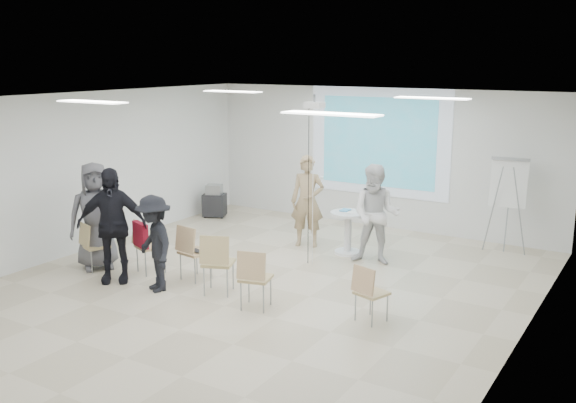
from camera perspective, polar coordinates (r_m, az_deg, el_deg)
The scene contains 30 objects.
floor at distance 10.48m, azimuth -2.31°, elevation -7.77°, with size 8.00×9.00×0.10m, color beige.
ceiling at distance 9.84m, azimuth -2.47°, elevation 9.40°, with size 8.00×9.00×0.10m, color white.
wall_back at distance 13.99m, azimuth 8.08°, elevation 3.87°, with size 8.00×0.10×3.00m, color silver.
wall_left at distance 12.72m, azimuth -17.73°, elevation 2.51°, with size 0.10×9.00×3.00m, color silver.
wall_right at distance 8.54m, azimuth 20.83°, elevation -2.48°, with size 0.10×9.00×3.00m, color silver.
projection_halo at distance 13.89m, azimuth 8.01°, elevation 5.26°, with size 3.20×0.01×2.30m, color silver.
projection_image at distance 13.87m, azimuth 7.99°, elevation 5.25°, with size 2.60×0.01×1.90m, color teal.
pedestal_table at distance 12.06m, azimuth 5.35°, elevation -2.54°, with size 0.72×0.72×0.83m.
player_left at distance 12.41m, azimuth 1.74°, elevation 0.57°, with size 0.74×0.50×2.02m, color tan.
player_right at distance 11.43m, azimuth 7.85°, elevation -0.69°, with size 0.96×0.77×1.98m, color white.
controller_left at distance 12.47m, azimuth 3.04°, elevation 2.13°, with size 0.04×0.12×0.04m, color white.
controller_right at distance 11.65m, azimuth 7.59°, elevation 1.32°, with size 0.04×0.13×0.04m, color silver.
chair_far_left at distance 11.56m, azimuth -17.06°, elevation -3.51°, with size 0.51×0.53×0.85m.
chair_left_mid at distance 11.16m, azimuth -12.52°, elevation -3.57°, with size 0.58×0.60×0.93m.
chair_left_inner at distance 10.66m, azimuth -8.56°, elevation -4.12°, with size 0.51×0.53×0.94m.
chair_center at distance 9.97m, azimuth -6.34°, elevation -5.10°, with size 0.61×0.63×0.98m.
chair_right_inner at distance 9.36m, azimuth -3.04°, elevation -6.50°, with size 0.53×0.56×0.91m.
chair_right_far at distance 8.99m, azimuth 7.16°, elevation -7.73°, with size 0.49×0.51×0.83m.
red_jacket at distance 10.99m, azimuth -12.98°, elevation -2.91°, with size 0.44×0.10×0.42m, color maroon.
laptop at distance 10.75m, azimuth -8.16°, elevation -4.26°, with size 0.34×0.25×0.03m, color black.
audience_left at distance 10.77m, azimuth -15.44°, elevation -1.33°, with size 1.27×0.76×2.18m, color black.
audience_mid at distance 10.23m, azimuth -11.82°, elevation -3.13°, with size 1.13×0.62×1.74m, color black.
audience_outer at distance 11.55m, azimuth -16.76°, elevation -0.69°, with size 1.02×0.67×2.10m, color #5E5D62.
flipchart_easel at distance 12.53m, azimuth 19.03°, elevation 1.53°, with size 0.79×0.60×1.82m.
av_cart at distance 14.94m, azimuth -6.55°, elevation -0.04°, with size 0.62×0.57×0.75m.
ceiling_projector at distance 11.08m, azimuth 2.33°, elevation 7.89°, with size 0.30×0.25×3.00m.
fluor_panel_nw at distance 12.63m, azimuth -4.96°, elevation 9.71°, with size 1.20×0.30×0.02m, color white.
fluor_panel_ne at distance 10.75m, azimuth 12.69°, elevation 8.95°, with size 1.20×0.30×0.02m, color white.
fluor_panel_sw at distance 10.04m, azimuth -17.03°, elevation 8.47°, with size 1.20×0.30×0.02m, color white.
fluor_panel_se at distance 7.54m, azimuth 3.85°, elevation 7.78°, with size 1.20×0.30×0.02m, color white.
Camera 1 is at (5.49, -8.15, 3.60)m, focal length 40.00 mm.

